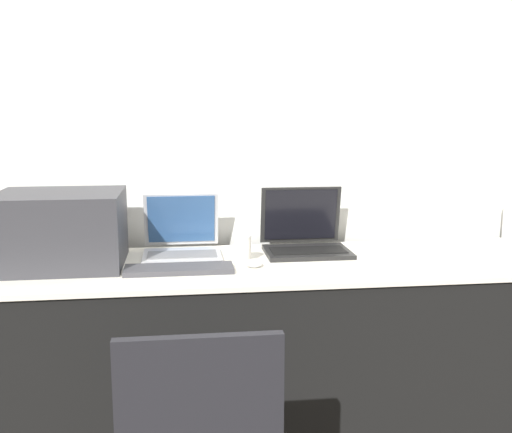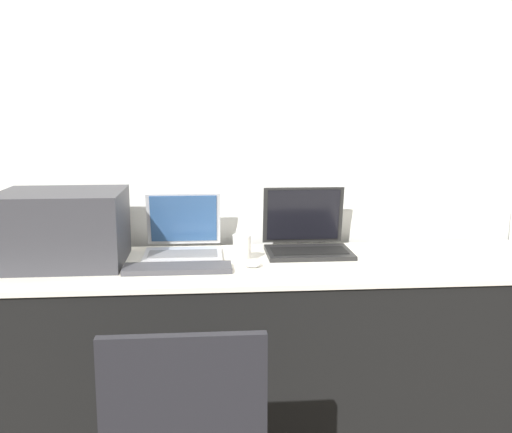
{
  "view_description": "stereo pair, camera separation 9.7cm",
  "coord_description": "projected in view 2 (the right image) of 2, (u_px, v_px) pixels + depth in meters",
  "views": [
    {
      "loc": [
        -0.42,
        -1.97,
        1.39
      ],
      "look_at": [
        -0.13,
        0.35,
        0.97
      ],
      "focal_mm": 42.0,
      "sensor_mm": 36.0,
      "label": 1
    },
    {
      "loc": [
        -0.32,
        -1.98,
        1.39
      ],
      "look_at": [
        -0.13,
        0.35,
        0.97
      ],
      "focal_mm": 42.0,
      "sensor_mm": 36.0,
      "label": 2
    }
  ],
  "objects": [
    {
      "name": "printer",
      "position": [
        62.0,
        225.0,
        2.33
      ],
      "size": [
        0.47,
        0.4,
        0.29
      ],
      "color": "#333338",
      "rests_on": "table"
    },
    {
      "name": "wall_back",
      "position": [
        276.0,
        131.0,
        2.71
      ],
      "size": [
        8.0,
        0.05,
        2.6
      ],
      "color": "silver",
      "rests_on": "ground_plane"
    },
    {
      "name": "external_keyboard",
      "position": [
        178.0,
        268.0,
        2.25
      ],
      "size": [
        0.41,
        0.13,
        0.02
      ],
      "color": "#3D3D42",
      "rests_on": "table"
    },
    {
      "name": "laptop_left",
      "position": [
        183.0,
        242.0,
        2.5
      ],
      "size": [
        0.32,
        0.32,
        0.25
      ],
      "color": "#B7B7BC",
      "rests_on": "table"
    },
    {
      "name": "coffee_cup",
      "position": [
        242.0,
        248.0,
        2.37
      ],
      "size": [
        0.07,
        0.07,
        0.11
      ],
      "color": "white",
      "rests_on": "table"
    },
    {
      "name": "mouse",
      "position": [
        253.0,
        263.0,
        2.3
      ],
      "size": [
        0.07,
        0.05,
        0.03
      ],
      "color": "silver",
      "rests_on": "table"
    },
    {
      "name": "laptop_right",
      "position": [
        307.0,
        238.0,
        2.55
      ],
      "size": [
        0.35,
        0.31,
        0.27
      ],
      "color": "black",
      "rests_on": "table"
    },
    {
      "name": "table",
      "position": [
        287.0,
        356.0,
        2.45
      ],
      "size": [
        2.49,
        0.65,
        0.79
      ],
      "color": "black",
      "rests_on": "ground_plane"
    }
  ]
}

